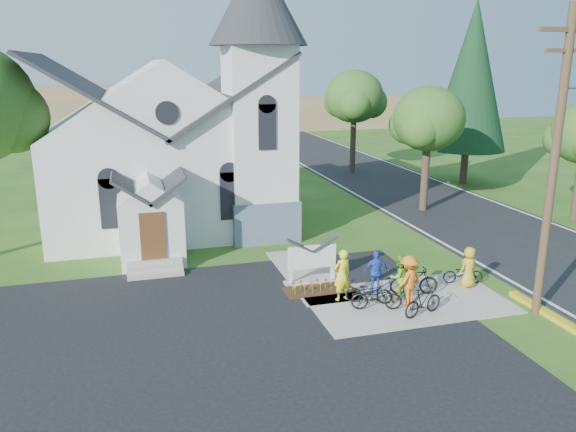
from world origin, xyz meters
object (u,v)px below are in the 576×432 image
object	(u,v)px
bike_2	(369,291)
cyclist_4	(469,267)
utility_pole	(557,155)
cyclist_1	(399,277)
church_sign	(312,257)
bike_1	(423,302)
bike_0	(377,297)
cyclist_2	(376,272)
cyclist_0	(342,275)
bike_3	(414,281)
bike_4	(463,273)
cyclist_3	(409,280)

from	to	relation	value
bike_2	cyclist_4	distance (m)	4.22
utility_pole	cyclist_1	size ratio (longest dim) A/B	6.18
church_sign	bike_1	size ratio (longest dim) A/B	1.34
bike_0	cyclist_2	distance (m)	1.48
cyclist_0	bike_3	size ratio (longest dim) A/B	1.07
cyclist_1	bike_0	bearing A→B (deg)	19.07
bike_1	bike_4	size ratio (longest dim) A/B	1.08
bike_0	cyclist_3	bearing A→B (deg)	-67.65
church_sign	cyclist_2	xyz separation A→B (m)	(1.88, -1.76, -0.16)
bike_1	cyclist_2	world-z (taller)	cyclist_2
cyclist_0	cyclist_2	distance (m)	1.44
bike_2	bike_4	distance (m)	4.28
cyclist_1	bike_2	world-z (taller)	cyclist_1
cyclist_0	cyclist_3	bearing A→B (deg)	141.23
cyclist_1	bike_4	bearing A→B (deg)	179.64
bike_1	cyclist_0	bearing A→B (deg)	30.67
church_sign	utility_pole	distance (m)	9.18
utility_pole	cyclist_4	world-z (taller)	utility_pole
bike_1	cyclist_3	distance (m)	1.07
utility_pole	bike_1	size ratio (longest dim) A/B	6.10
bike_1	cyclist_3	xyz separation A→B (m)	(-0.04, 0.99, 0.39)
cyclist_3	bike_3	distance (m)	0.98
utility_pole	bike_2	xyz separation A→B (m)	(-5.28, 2.19, -4.92)
cyclist_1	bike_2	bearing A→B (deg)	-5.60
cyclist_2	utility_pole	bearing A→B (deg)	161.89
cyclist_0	cyclist_3	world-z (taller)	cyclist_0
cyclist_0	bike_2	xyz separation A→B (m)	(0.82, -0.54, -0.51)
cyclist_2	bike_3	world-z (taller)	cyclist_2
cyclist_0	utility_pole	bearing A→B (deg)	141.71
bike_0	cyclist_2	bearing A→B (deg)	-7.41
bike_1	bike_3	size ratio (longest dim) A/B	0.93
bike_2	cyclist_4	xyz separation A→B (m)	(4.19, 0.34, 0.36)
bike_3	church_sign	bearing A→B (deg)	69.42
cyclist_1	cyclist_4	bearing A→B (deg)	172.54
cyclist_1	cyclist_0	bearing A→B (deg)	-23.11
church_sign	bike_1	bearing A→B (deg)	-56.41
bike_0	cyclist_4	world-z (taller)	cyclist_4
utility_pole	cyclist_2	size ratio (longest dim) A/B	6.11
cyclist_0	bike_2	world-z (taller)	cyclist_0
utility_pole	bike_4	distance (m)	5.84
utility_pole	bike_0	distance (m)	7.36
cyclist_0	bike_0	distance (m)	1.47
bike_3	bike_0	bearing A→B (deg)	128.83
church_sign	cyclist_1	xyz separation A→B (m)	(2.48, -2.39, -0.17)
bike_4	cyclist_0	bearing A→B (deg)	107.48
bike_1	bike_2	xyz separation A→B (m)	(-1.33, 1.42, -0.06)
utility_pole	cyclist_0	world-z (taller)	utility_pole
church_sign	cyclist_0	size ratio (longest dim) A/B	1.17
cyclist_3	bike_4	size ratio (longest dim) A/B	1.17
utility_pole	cyclist_2	xyz separation A→B (m)	(-4.68, 2.94, -4.53)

